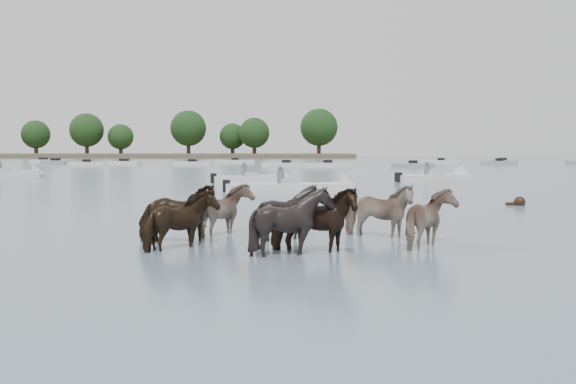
{
  "coord_description": "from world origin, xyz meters",
  "views": [
    {
      "loc": [
        -0.5,
        -11.9,
        2.11
      ],
      "look_at": [
        -1.02,
        3.42,
        1.1
      ],
      "focal_mm": 40.57,
      "sensor_mm": 36.0,
      "label": 1
    }
  ],
  "objects": [
    {
      "name": "motorboat_f",
      "position": [
        -22.62,
        36.19,
        0.23
      ],
      "size": [
        5.44,
        3.75,
        1.92
      ],
      "rotation": [
        0.0,
        0.0,
        0.45
      ],
      "color": "silver",
      "rests_on": "ground"
    },
    {
      "name": "ground",
      "position": [
        0.0,
        0.0,
        0.0
      ],
      "size": [
        400.0,
        400.0,
        0.0
      ],
      "primitive_type": "plane",
      "color": "#4B5B6C",
      "rests_on": "ground"
    },
    {
      "name": "motorboat_c",
      "position": [
        8.21,
        30.97,
        0.22
      ],
      "size": [
        6.04,
        4.3,
        1.92
      ],
      "rotation": [
        0.0,
        0.0,
        0.5
      ],
      "color": "silver",
      "rests_on": "ground"
    },
    {
      "name": "motorboat_a",
      "position": [
        -3.45,
        28.21,
        0.23
      ],
      "size": [
        5.26,
        2.89,
        1.92
      ],
      "rotation": [
        0.0,
        0.0,
        0.27
      ],
      "color": "silver",
      "rests_on": "ground"
    },
    {
      "name": "motorboat_b",
      "position": [
        -0.69,
        19.3,
        0.22
      ],
      "size": [
        6.66,
        2.17,
        1.92
      ],
      "rotation": [
        0.0,
        0.0,
        0.09
      ],
      "color": "silver",
      "rests_on": "ground"
    },
    {
      "name": "distant_flotilla",
      "position": [
        0.93,
        74.62,
        0.26
      ],
      "size": [
        103.74,
        28.98,
        0.93
      ],
      "color": "gray",
      "rests_on": "ground"
    },
    {
      "name": "swimming_pony",
      "position": [
        7.36,
        12.79,
        0.1
      ],
      "size": [
        0.72,
        0.44,
        0.44
      ],
      "color": "black",
      "rests_on": "ground"
    },
    {
      "name": "treeline",
      "position": [
        -65.02,
        153.41,
        6.54
      ],
      "size": [
        148.34,
        17.75,
        12.22
      ],
      "color": "#382619",
      "rests_on": "ground"
    },
    {
      "name": "pony_herd",
      "position": [
        -1.03,
        2.38,
        0.56
      ],
      "size": [
        7.25,
        4.48,
        1.56
      ],
      "color": "black",
      "rests_on": "ground"
    },
    {
      "name": "shoreline",
      "position": [
        -70.0,
        150.0,
        0.5
      ],
      "size": [
        160.0,
        30.0,
        1.0
      ],
      "primitive_type": "cube",
      "color": "#4C4233",
      "rests_on": "ground"
    }
  ]
}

